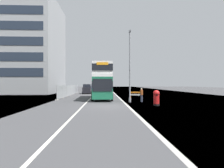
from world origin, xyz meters
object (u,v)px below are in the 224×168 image
car_receding_mid (88,88)px  car_oncoming_near (87,89)px  red_pillar_postbox (156,97)px  pedestrian_at_kerb (141,95)px  lamppost_foreground (130,68)px  roadworks_barrier (136,95)px  double_decker_bus (102,81)px

car_receding_mid → car_oncoming_near: bearing=-87.2°
red_pillar_postbox → pedestrian_at_kerb: bearing=100.0°
car_receding_mid → pedestrian_at_kerb: 30.14m
car_oncoming_near → pedestrian_at_kerb: size_ratio=2.35×
lamppost_foreground → roadworks_barrier: (1.26, 3.20, -3.35)m
car_oncoming_near → pedestrian_at_kerb: (8.48, -20.37, -0.16)m
car_receding_mid → red_pillar_postbox: bearing=-73.7°
red_pillar_postbox → car_receding_mid: size_ratio=0.42×
lamppost_foreground → car_oncoming_near: size_ratio=2.18×
car_oncoming_near → car_receding_mid: bearing=92.8°
lamppost_foreground → roadworks_barrier: lamppost_foreground is taller
lamppost_foreground → car_receding_mid: 30.41m
double_decker_bus → car_oncoming_near: bearing=103.0°
double_decker_bus → pedestrian_at_kerb: (4.92, -4.89, -1.80)m
pedestrian_at_kerb → car_receding_mid: bearing=107.2°
lamppost_foreground → double_decker_bus: bearing=122.1°
roadworks_barrier → car_oncoming_near: (-8.24, 17.71, 0.28)m
pedestrian_at_kerb → lamppost_foreground: bearing=-160.3°
double_decker_bus → red_pillar_postbox: bearing=-58.0°
car_oncoming_near → roadworks_barrier: bearing=-65.1°
roadworks_barrier → car_receding_mid: car_receding_mid is taller
red_pillar_postbox → roadworks_barrier: bearing=98.2°
roadworks_barrier → car_receding_mid: bearing=108.3°
double_decker_bus → car_receding_mid: bearing=99.4°
lamppost_foreground → car_receding_mid: lamppost_foreground is taller
roadworks_barrier → pedestrian_at_kerb: bearing=-84.7°
lamppost_foreground → pedestrian_at_kerb: (1.51, 0.54, -3.22)m
red_pillar_postbox → car_receding_mid: (-9.62, 32.94, 0.14)m
lamppost_foreground → red_pillar_postbox: lamppost_foreground is taller
car_oncoming_near → pedestrian_at_kerb: bearing=-67.4°
car_oncoming_near → car_receding_mid: car_receding_mid is taller
pedestrian_at_kerb → roadworks_barrier: bearing=95.3°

